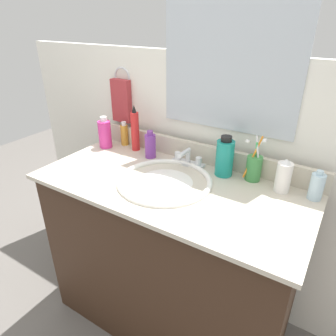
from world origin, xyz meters
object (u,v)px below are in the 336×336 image
at_px(faucet, 187,159).
at_px(bottle_spray_red, 135,130).
at_px(bottle_cream_purple, 150,145).
at_px(bottle_gel_clear, 317,186).
at_px(bottle_soap_pink, 105,134).
at_px(bottle_oil_amber, 124,134).
at_px(bottle_mouthwash_teal, 225,157).
at_px(cup_green, 254,167).
at_px(hand_towel, 122,101).
at_px(bottle_lotion_white, 283,176).

bearing_deg(faucet, bottle_spray_red, 177.36).
height_order(bottle_cream_purple, bottle_gel_clear, bottle_cream_purple).
distance_m(bottle_cream_purple, bottle_soap_pink, 0.27).
bearing_deg(bottle_oil_amber, bottle_mouthwash_teal, -3.87).
xyz_separation_m(bottle_oil_amber, cup_green, (0.70, -0.02, 0.00)).
xyz_separation_m(bottle_spray_red, cup_green, (0.61, 0.01, -0.05)).
bearing_deg(hand_towel, bottle_spray_red, -27.38).
bearing_deg(bottle_cream_purple, hand_towel, 157.49).
bearing_deg(faucet, bottle_gel_clear, 0.14).
height_order(bottle_cream_purple, cup_green, cup_green).
distance_m(hand_towel, bottle_oil_amber, 0.18).
height_order(bottle_soap_pink, bottle_oil_amber, bottle_soap_pink).
bearing_deg(cup_green, faucet, -175.69).
xyz_separation_m(faucet, cup_green, (0.30, 0.02, 0.03)).
distance_m(bottle_soap_pink, bottle_oil_amber, 0.10).
bearing_deg(bottle_gel_clear, bottle_oil_amber, 177.74).
bearing_deg(bottle_mouthwash_teal, bottle_oil_amber, 176.13).
relative_size(bottle_mouthwash_teal, bottle_soap_pink, 1.08).
bearing_deg(bottle_gel_clear, hand_towel, 175.16).
relative_size(bottle_cream_purple, bottle_spray_red, 0.58).
height_order(faucet, bottle_mouthwash_teal, bottle_mouthwash_teal).
relative_size(faucet, bottle_soap_pink, 0.97).
xyz_separation_m(bottle_gel_clear, bottle_oil_amber, (-0.95, 0.04, 0.00)).
relative_size(faucet, bottle_mouthwash_teal, 0.90).
xyz_separation_m(bottle_cream_purple, bottle_spray_red, (-0.12, 0.03, 0.04)).
distance_m(bottle_lotion_white, cup_green, 0.13).
height_order(hand_towel, bottle_soap_pink, hand_towel).
bearing_deg(hand_towel, bottle_lotion_white, -6.12).
relative_size(faucet, bottle_gel_clear, 1.35).
relative_size(bottle_mouthwash_teal, cup_green, 0.91).
height_order(bottle_lotion_white, bottle_soap_pink, bottle_soap_pink).
bearing_deg(bottle_lotion_white, cup_green, 166.23).
bearing_deg(cup_green, bottle_gel_clear, -4.98).
bearing_deg(bottle_spray_red, bottle_lotion_white, -1.74).
height_order(bottle_oil_amber, cup_green, cup_green).
distance_m(bottle_lotion_white, bottle_spray_red, 0.74).
distance_m(hand_towel, faucet, 0.49).
relative_size(bottle_mouthwash_teal, bottle_gel_clear, 1.50).
distance_m(bottle_lotion_white, bottle_soap_pink, 0.90).
bearing_deg(hand_towel, bottle_mouthwash_teal, -7.83).
height_order(bottle_lotion_white, cup_green, cup_green).
relative_size(faucet, bottle_cream_purple, 1.18).
relative_size(hand_towel, faucet, 1.38).
distance_m(bottle_gel_clear, bottle_oil_amber, 0.95).
xyz_separation_m(hand_towel, bottle_cream_purple, (0.25, -0.11, -0.16)).
height_order(faucet, bottle_lotion_white, bottle_lotion_white).
relative_size(bottle_cream_purple, bottle_oil_amber, 1.06).
height_order(faucet, bottle_gel_clear, bottle_gel_clear).
xyz_separation_m(bottle_spray_red, bottle_soap_pink, (-0.16, -0.05, -0.03)).
xyz_separation_m(hand_towel, cup_green, (0.75, -0.06, -0.16)).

